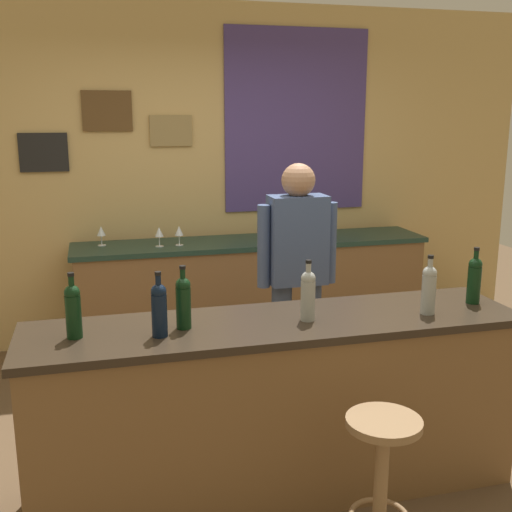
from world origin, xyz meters
TOP-DOWN VIEW (x-y plane):
  - ground_plane at (0.00, 0.00)m, footprint 10.00×10.00m
  - back_wall at (0.03, 2.03)m, footprint 6.00×0.09m
  - bar_counter at (0.00, -0.40)m, footprint 2.48×0.60m
  - side_counter at (0.40, 1.65)m, footprint 2.90×0.56m
  - bartender at (0.38, 0.44)m, footprint 0.52×0.21m
  - bar_stool at (0.27, -1.05)m, footprint 0.32×0.32m
  - wine_bottle_a at (-0.96, -0.40)m, footprint 0.07×0.07m
  - wine_bottle_b at (-0.58, -0.48)m, footprint 0.07×0.07m
  - wine_bottle_c at (-0.46, -0.39)m, footprint 0.07×0.07m
  - wine_bottle_d at (0.15, -0.43)m, footprint 0.07×0.07m
  - wine_bottle_e at (0.77, -0.49)m, footprint 0.07×0.07m
  - wine_bottle_f at (1.10, -0.39)m, footprint 0.07×0.07m
  - wine_glass_a at (-0.80, 1.74)m, footprint 0.07×0.07m
  - wine_glass_b at (-0.37, 1.59)m, footprint 0.07×0.07m
  - wine_glass_c at (-0.21, 1.59)m, footprint 0.07×0.07m
  - wine_glass_d at (0.53, 1.66)m, footprint 0.07×0.07m
  - wine_glass_e at (0.79, 1.68)m, footprint 0.07×0.07m
  - coffee_mug at (0.67, 1.70)m, footprint 0.13×0.08m

SIDE VIEW (x-z plane):
  - ground_plane at x=0.00m, z-range 0.00..0.00m
  - side_counter at x=0.40m, z-range 0.00..0.90m
  - bar_stool at x=0.27m, z-range 0.12..0.80m
  - bar_counter at x=0.00m, z-range 0.00..0.92m
  - bartender at x=0.38m, z-range 0.13..1.75m
  - coffee_mug at x=0.67m, z-range 0.90..1.00m
  - wine_glass_a at x=-0.80m, z-range 0.93..1.09m
  - wine_glass_b at x=-0.37m, z-range 0.93..1.09m
  - wine_glass_c at x=-0.21m, z-range 0.93..1.09m
  - wine_glass_d at x=0.53m, z-range 0.93..1.09m
  - wine_glass_e at x=0.79m, z-range 0.93..1.09m
  - wine_bottle_a at x=-0.96m, z-range 0.90..1.21m
  - wine_bottle_b at x=-0.58m, z-range 0.90..1.21m
  - wine_bottle_c at x=-0.46m, z-range 0.90..1.21m
  - wine_bottle_d at x=0.15m, z-range 0.90..1.21m
  - wine_bottle_e at x=0.77m, z-range 0.90..1.21m
  - wine_bottle_f at x=1.10m, z-range 0.90..1.21m
  - back_wall at x=0.03m, z-range 0.02..2.82m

